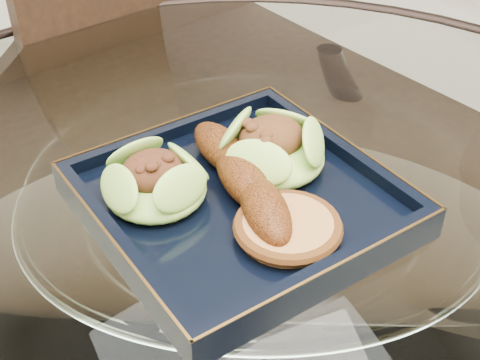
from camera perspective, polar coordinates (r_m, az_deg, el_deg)
name	(u,v)px	position (r m, az deg, el deg)	size (l,w,h in m)	color
dining_table	(251,336)	(0.76, 0.99, -13.21)	(1.13, 1.13, 0.77)	white
dining_chair	(194,141)	(1.10, -3.97, 3.33)	(0.51, 0.51, 1.02)	#331E11
navy_plate	(240,205)	(0.65, 0.00, -2.11)	(0.27, 0.27, 0.02)	black
lettuce_wrap_left	(155,184)	(0.63, -7.23, -0.36)	(0.10, 0.10, 0.03)	#71B033
lettuce_wrap_right	(272,151)	(0.67, 2.79, 2.48)	(0.11, 0.11, 0.04)	#6BA830
roasted_plantain	(243,178)	(0.64, 0.22, 0.20)	(0.19, 0.04, 0.04)	#682C0A
crumb_patty	(288,229)	(0.60, 4.10, -4.15)	(0.09, 0.09, 0.02)	#BF7C3F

